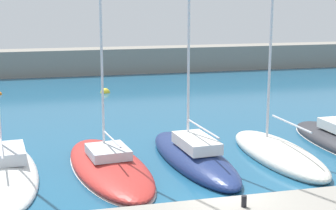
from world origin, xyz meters
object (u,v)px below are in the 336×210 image
Objects in this scene: sailboat_ivory_fourth at (278,153)px; mooring_buoy_yellow at (105,93)px; sailboat_red_second at (109,165)px; sailboat_navy_third at (193,155)px; sailboat_white_nearest at (3,171)px; dock_bollard at (244,201)px.

mooring_buoy_yellow is (-6.20, 21.01, -0.30)m from sailboat_ivory_fourth.
sailboat_navy_third is (4.29, 0.25, 0.09)m from sailboat_red_second.
sailboat_navy_third is at bearing -96.69° from sailboat_white_nearest.
sailboat_navy_third reaches higher than mooring_buoy_yellow.
sailboat_white_nearest is 42.66× the size of dock_bollard.
dock_bollard is at bearing -134.04° from sailboat_white_nearest.
sailboat_red_second is 4.30m from sailboat_navy_third.
sailboat_red_second is 7.94m from dock_bollard.
sailboat_navy_third reaches higher than sailboat_ivory_fourth.
sailboat_white_nearest is at bearing 140.80° from dock_bollard.
sailboat_red_second is (4.90, -0.54, 0.05)m from sailboat_white_nearest.
sailboat_white_nearest is 13.63m from sailboat_ivory_fourth.
sailboat_white_nearest is 21.58m from mooring_buoy_yellow.
dock_bollard is (-4.62, -6.59, 0.43)m from sailboat_ivory_fourth.
mooring_buoy_yellow is at bearing 0.47° from sailboat_navy_third.
sailboat_ivory_fourth is (8.71, -0.20, 0.02)m from sailboat_red_second.
sailboat_navy_third is at bearing -93.27° from sailboat_red_second.
sailboat_ivory_fourth is 21.91m from mooring_buoy_yellow.
sailboat_red_second is at bearing 86.26° from sailboat_ivory_fourth.
sailboat_ivory_fourth is at bearing -97.86° from sailboat_red_second.
sailboat_ivory_fourth is 8.06m from dock_bollard.
sailboat_red_second reaches higher than mooring_buoy_yellow.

